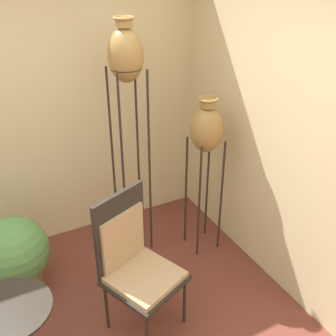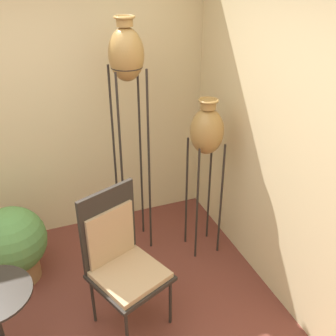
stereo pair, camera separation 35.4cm
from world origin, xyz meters
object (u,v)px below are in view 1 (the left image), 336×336
vase_stand_tall (126,64)px  potted_plant (14,255)px  vase_stand_medium (207,132)px  side_table (14,330)px  chair (134,259)px

vase_stand_tall → potted_plant: size_ratio=3.05×
potted_plant → vase_stand_medium: bearing=-6.5°
vase_stand_medium → potted_plant: vase_stand_medium is taller
vase_stand_tall → side_table: bearing=-140.8°
chair → side_table: chair is taller
vase_stand_medium → side_table: (-1.82, -0.70, -0.71)m
vase_stand_tall → chair: size_ratio=1.93×
vase_stand_tall → potted_plant: bearing=-174.3°
vase_stand_medium → side_table: size_ratio=2.19×
chair → vase_stand_tall: bearing=45.4°
vase_stand_tall → side_table: vase_stand_tall is taller
vase_stand_tall → side_table: (-1.23, -1.00, -1.30)m
vase_stand_medium → potted_plant: bearing=173.5°
vase_stand_medium → side_table: vase_stand_medium is taller
vase_stand_tall → potted_plant: vase_stand_tall is taller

